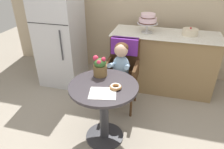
{
  "coord_description": "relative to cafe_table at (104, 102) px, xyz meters",
  "views": [
    {
      "loc": [
        0.55,
        -1.71,
        1.84
      ],
      "look_at": [
        0.05,
        0.15,
        0.77
      ],
      "focal_mm": 33.28,
      "sensor_mm": 36.0,
      "label": 1
    }
  ],
  "objects": [
    {
      "name": "wicker_chair",
      "position": [
        0.05,
        0.72,
        0.13
      ],
      "size": [
        0.42,
        0.45,
        0.95
      ],
      "rotation": [
        0.0,
        0.0,
        0.1
      ],
      "color": "#472D19",
      "rests_on": "ground"
    },
    {
      "name": "display_counter",
      "position": [
        0.55,
        1.3,
        -0.05
      ],
      "size": [
        1.56,
        0.62,
        0.9
      ],
      "color": "#93754C",
      "rests_on": "ground"
    },
    {
      "name": "cafe_table",
      "position": [
        0.0,
        0.0,
        0.0
      ],
      "size": [
        0.72,
        0.72,
        0.72
      ],
      "color": "#332D33",
      "rests_on": "ground"
    },
    {
      "name": "ground_plane",
      "position": [
        0.0,
        0.0,
        -0.51
      ],
      "size": [
        8.0,
        8.0,
        0.0
      ],
      "primitive_type": "plane",
      "color": "gray"
    },
    {
      "name": "seated_child",
      "position": [
        0.05,
        0.57,
        0.17
      ],
      "size": [
        0.27,
        0.32,
        0.73
      ],
      "color": "#8CADCC",
      "rests_on": "ground"
    },
    {
      "name": "donut_front",
      "position": [
        0.14,
        -0.03,
        0.23
      ],
      "size": [
        0.12,
        0.12,
        0.04
      ],
      "color": "#AD7542",
      "rests_on": "cafe_table"
    },
    {
      "name": "round_layer_cake",
      "position": [
        0.88,
        1.32,
        0.44
      ],
      "size": [
        0.21,
        0.21,
        0.11
      ],
      "color": "beige",
      "rests_on": "display_counter"
    },
    {
      "name": "flower_vase",
      "position": [
        -0.1,
        0.19,
        0.32
      ],
      "size": [
        0.16,
        0.15,
        0.23
      ],
      "color": "brown",
      "rests_on": "cafe_table"
    },
    {
      "name": "tiered_cake_stand",
      "position": [
        0.27,
        1.3,
        0.58
      ],
      "size": [
        0.3,
        0.3,
        0.27
      ],
      "color": "silver",
      "rests_on": "display_counter"
    },
    {
      "name": "refrigerator",
      "position": [
        -1.05,
        1.1,
        0.34
      ],
      "size": [
        0.64,
        0.63,
        1.7
      ],
      "color": "silver",
      "rests_on": "ground"
    },
    {
      "name": "paper_napkin",
      "position": [
        0.04,
        -0.15,
        0.21
      ],
      "size": [
        0.29,
        0.26,
        0.0
      ],
      "primitive_type": "cube",
      "rotation": [
        0.0,
        0.0,
        0.21
      ],
      "color": "white",
      "rests_on": "cafe_table"
    }
  ]
}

